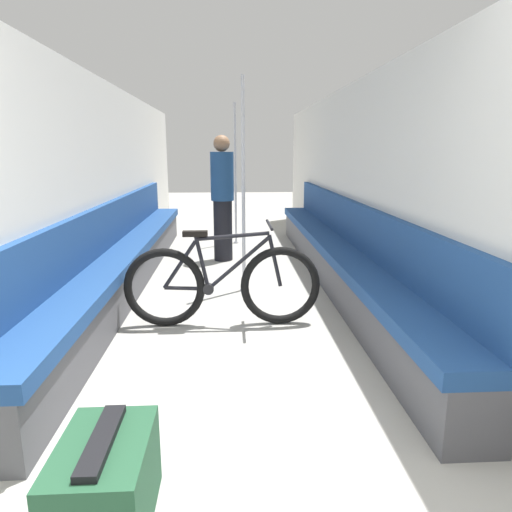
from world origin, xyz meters
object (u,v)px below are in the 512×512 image
object	(u,v)px
bench_seat_row_left	(126,258)
bicycle	(223,285)
bench_seat_row_right	(337,255)
luggage_bag	(106,484)
grab_pole_far	(243,191)
grab_pole_near	(235,177)
passenger_standing	(222,197)

from	to	relation	value
bench_seat_row_left	bicycle	size ratio (longest dim) A/B	3.70
bicycle	bench_seat_row_right	bearing A→B (deg)	62.17
bench_seat_row_right	luggage_bag	xyz separation A→B (m)	(-1.66, -3.28, -0.13)
grab_pole_far	grab_pole_near	bearing A→B (deg)	91.08
bench_seat_row_right	luggage_bag	world-z (taller)	bench_seat_row_right
bench_seat_row_left	grab_pole_far	distance (m)	1.47
grab_pole_far	passenger_standing	bearing A→B (deg)	99.61
grab_pole_near	luggage_bag	size ratio (longest dim) A/B	4.17
luggage_bag	grab_pole_near	bearing A→B (deg)	84.04
grab_pole_near	passenger_standing	world-z (taller)	grab_pole_near
luggage_bag	bench_seat_row_left	bearing A→B (deg)	100.84
bench_seat_row_right	passenger_standing	xyz separation A→B (m)	(-1.27, 1.16, 0.53)
grab_pole_far	passenger_standing	world-z (taller)	grab_pole_far
grab_pole_near	grab_pole_far	distance (m)	2.52
bicycle	luggage_bag	distance (m)	2.14
passenger_standing	luggage_bag	xyz separation A→B (m)	(-0.40, -4.44, -0.66)
grab_pole_near	bench_seat_row_right	bearing A→B (deg)	-64.75
bicycle	grab_pole_near	xyz separation A→B (m)	(0.16, 3.48, 0.69)
grab_pole_near	luggage_bag	world-z (taller)	grab_pole_near
bench_seat_row_left	grab_pole_near	size ratio (longest dim) A/B	2.81
bench_seat_row_right	grab_pole_far	size ratio (longest dim) A/B	2.81
bench_seat_row_right	grab_pole_near	xyz separation A→B (m)	(-1.08, 2.30, 0.73)
grab_pole_near	grab_pole_far	size ratio (longest dim) A/B	1.00
bench_seat_row_right	passenger_standing	world-z (taller)	passenger_standing
bench_seat_row_left	grab_pole_far	xyz separation A→B (m)	(1.26, -0.22, 0.73)
bench_seat_row_right	luggage_bag	bearing A→B (deg)	-116.90
bench_seat_row_right	grab_pole_far	bearing A→B (deg)	-168.01
grab_pole_near	grab_pole_far	xyz separation A→B (m)	(0.05, -2.52, 0.00)
bicycle	grab_pole_near	world-z (taller)	grab_pole_near
grab_pole_far	luggage_bag	size ratio (longest dim) A/B	4.17
bench_seat_row_right	grab_pole_near	bearing A→B (deg)	115.25
bench_seat_row_left	luggage_bag	size ratio (longest dim) A/B	11.74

